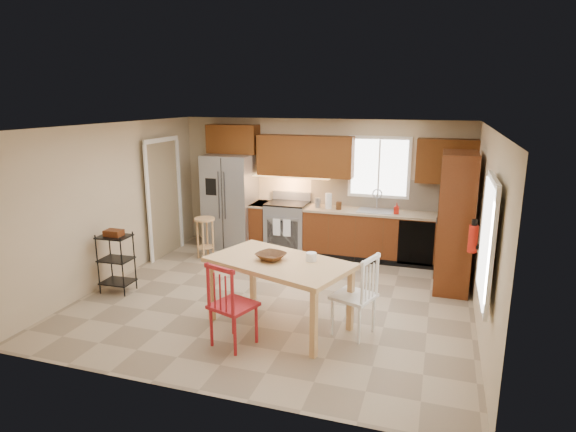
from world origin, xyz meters
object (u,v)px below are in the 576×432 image
at_px(pantry, 455,222).
at_px(refrigerator, 230,201).
at_px(table_jar, 311,259).
at_px(chair_white, 354,295).
at_px(range_stove, 287,228).
at_px(bar_stool, 205,238).
at_px(fire_extinguisher, 473,239).
at_px(table_bowl, 271,260).
at_px(dining_table, 279,294).
at_px(soap_bottle, 397,208).
at_px(chair_red, 233,304).
at_px(utility_cart, 116,263).

bearing_deg(pantry, refrigerator, 167.38).
bearing_deg(table_jar, chair_white, -6.16).
distance_m(range_stove, chair_white, 3.47).
bearing_deg(bar_stool, chair_white, -40.90).
bearing_deg(bar_stool, fire_extinguisher, -21.55).
distance_m(table_bowl, bar_stool, 2.97).
distance_m(pantry, dining_table, 2.99).
distance_m(range_stove, soap_bottle, 2.10).
height_order(refrigerator, table_bowl, refrigerator).
distance_m(refrigerator, pantry, 4.23).
xyz_separation_m(fire_extinguisher, chair_red, (-2.67, -1.62, -0.58)).
bearing_deg(range_stove, dining_table, -74.06).
relative_size(chair_red, chair_white, 1.00).
xyz_separation_m(soap_bottle, utility_cart, (-3.87, -2.62, -0.54)).
bearing_deg(chair_white, utility_cart, 104.67).
bearing_deg(chair_white, pantry, -12.05).
xyz_separation_m(refrigerator, range_stove, (1.15, 0.06, -0.45)).
bearing_deg(table_jar, refrigerator, 130.19).
distance_m(soap_bottle, table_bowl, 3.19).
xyz_separation_m(fire_extinguisher, chair_white, (-1.37, -0.92, -0.58)).
bearing_deg(table_bowl, utility_cart, 173.29).
bearing_deg(table_bowl, dining_table, 0.00).
height_order(soap_bottle, chair_red, soap_bottle).
relative_size(fire_extinguisher, chair_white, 0.35).
relative_size(dining_table, bar_stool, 2.32).
bearing_deg(fire_extinguisher, refrigerator, 155.48).
relative_size(pantry, utility_cart, 2.29).
xyz_separation_m(table_jar, utility_cart, (-3.09, 0.19, -0.45)).
bearing_deg(fire_extinguisher, chair_red, -148.73).
distance_m(refrigerator, range_stove, 1.24).
bearing_deg(fire_extinguisher, utility_cart, -172.43).
bearing_deg(fire_extinguisher, table_bowl, -158.22).
bearing_deg(utility_cart, bar_stool, 70.63).
bearing_deg(table_bowl, bar_stool, 134.01).
xyz_separation_m(fire_extinguisher, table_bowl, (-2.43, -0.97, -0.23)).
relative_size(chair_white, utility_cart, 1.13).
xyz_separation_m(dining_table, table_jar, (0.39, 0.11, 0.48)).
height_order(table_bowl, utility_cart, same).
distance_m(chair_red, chair_white, 1.48).
distance_m(chair_red, utility_cart, 2.54).
height_order(chair_red, chair_white, same).
xyz_separation_m(chair_red, bar_stool, (-1.79, 2.76, -0.14)).
distance_m(soap_bottle, bar_stool, 3.47).
distance_m(pantry, chair_white, 2.35).
relative_size(range_stove, table_jar, 5.36).
bearing_deg(bar_stool, pantry, -8.43).
xyz_separation_m(refrigerator, chair_red, (1.66, -3.60, -0.39)).
xyz_separation_m(pantry, table_jar, (-1.73, -1.91, -0.14)).
distance_m(fire_extinguisher, chair_white, 1.75).
bearing_deg(chair_white, soap_bottle, 14.25).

